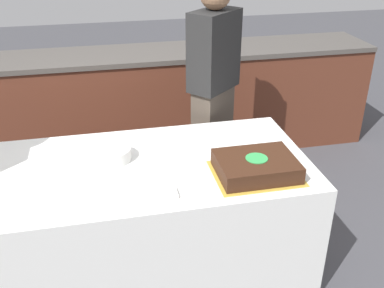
{
  "coord_description": "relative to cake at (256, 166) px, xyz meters",
  "views": [
    {
      "loc": [
        -0.17,
        -2.13,
        1.96
      ],
      "look_at": [
        0.3,
        0.0,
        0.83
      ],
      "focal_mm": 42.0,
      "sensor_mm": 36.0,
      "label": 1
    }
  ],
  "objects": [
    {
      "name": "ground_plane",
      "position": [
        -0.59,
        0.22,
        -0.77
      ],
      "size": [
        14.0,
        14.0,
        0.0
      ],
      "primitive_type": "plane",
      "color": "#424247"
    },
    {
      "name": "back_counter",
      "position": [
        -0.59,
        1.75,
        -0.31
      ],
      "size": [
        4.4,
        0.58,
        0.92
      ],
      "color": "#5B2D1E",
      "rests_on": "ground_plane"
    },
    {
      "name": "dining_table",
      "position": [
        -0.59,
        0.22,
        -0.41
      ],
      "size": [
        1.88,
        0.92,
        0.73
      ],
      "color": "silver",
      "rests_on": "ground_plane"
    },
    {
      "name": "cake",
      "position": [
        0.0,
        0.0,
        0.0
      ],
      "size": [
        0.45,
        0.36,
        0.1
      ],
      "color": "gold",
      "rests_on": "dining_table"
    },
    {
      "name": "plate_stack",
      "position": [
        -0.74,
        0.32,
        -0.01
      ],
      "size": [
        0.23,
        0.23,
        0.07
      ],
      "color": "white",
      "rests_on": "dining_table"
    },
    {
      "name": "side_plate_near_cake",
      "position": [
        -0.08,
        0.31,
        -0.04
      ],
      "size": [
        0.2,
        0.2,
        0.0
      ],
      "color": "white",
      "rests_on": "dining_table"
    },
    {
      "name": "utensil_pile",
      "position": [
        -0.5,
        -0.1,
        -0.04
      ],
      "size": [
        0.12,
        0.08,
        0.02
      ],
      "color": "white",
      "rests_on": "dining_table"
    },
    {
      "name": "person_cutting_cake",
      "position": [
        0.0,
        0.89,
        0.06
      ],
      "size": [
        0.4,
        0.39,
        1.6
      ],
      "rotation": [
        0.0,
        0.0,
        -2.42
      ],
      "color": "#4C4238",
      "rests_on": "ground_plane"
    }
  ]
}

